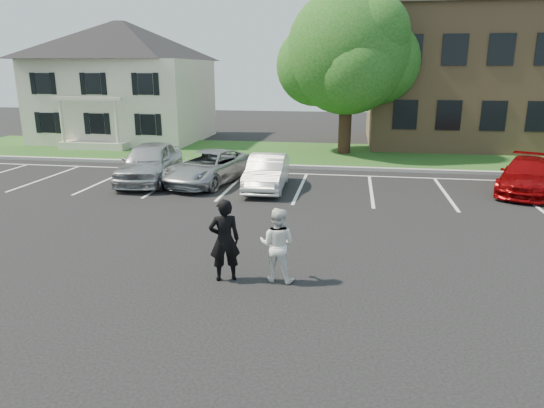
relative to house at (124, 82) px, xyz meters
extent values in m
plane|color=black|center=(13.00, -19.97, -3.83)|extent=(90.00, 90.00, 0.00)
cube|color=gray|center=(13.00, -7.97, -3.75)|extent=(40.00, 0.30, 0.15)
cube|color=#1B4411|center=(13.00, -3.97, -3.79)|extent=(44.00, 8.00, 0.08)
cube|color=silver|center=(1.80, -11.97, -3.82)|extent=(0.12, 5.20, 0.01)
cube|color=silver|center=(4.60, -11.97, -3.82)|extent=(0.12, 5.20, 0.01)
cube|color=silver|center=(7.40, -11.97, -3.82)|extent=(0.12, 5.20, 0.01)
cube|color=silver|center=(10.20, -11.97, -3.82)|extent=(0.12, 5.20, 0.01)
cube|color=silver|center=(13.00, -11.97, -3.82)|extent=(0.12, 5.20, 0.01)
cube|color=silver|center=(15.80, -11.97, -3.82)|extent=(0.12, 5.20, 0.01)
cube|color=silver|center=(18.60, -11.97, -3.82)|extent=(0.12, 5.20, 0.01)
cube|color=silver|center=(21.40, -11.97, -3.82)|extent=(0.12, 5.20, 0.01)
cube|color=silver|center=(14.40, -9.27, -3.82)|extent=(34.00, 0.12, 0.01)
cube|color=beige|center=(0.00, 0.03, -1.23)|extent=(10.00, 8.00, 5.20)
pyramid|color=black|center=(0.00, 0.03, 2.57)|extent=(10.30, 8.24, 2.40)
cube|color=beige|center=(0.00, -4.27, -3.58)|extent=(4.00, 1.60, 0.50)
cylinder|color=beige|center=(-1.70, -4.87, -2.48)|extent=(0.18, 0.18, 2.70)
cylinder|color=beige|center=(1.70, -4.87, -2.48)|extent=(0.18, 0.18, 2.70)
cube|color=beige|center=(0.00, -4.87, -0.83)|extent=(4.20, 0.25, 0.20)
cube|color=black|center=(0.00, -3.99, -2.33)|extent=(0.90, 0.06, 1.20)
cube|color=black|center=(0.00, -3.99, -0.03)|extent=(0.90, 0.06, 1.20)
cube|color=black|center=(-0.65, -3.99, -2.33)|extent=(0.32, 0.05, 1.25)
cube|color=black|center=(0.65, -3.99, -2.33)|extent=(0.32, 0.05, 1.25)
cube|color=black|center=(17.80, -3.00, -1.63)|extent=(1.30, 0.06, 1.60)
cube|color=black|center=(17.80, -3.00, 1.77)|extent=(1.30, 0.06, 1.60)
cube|color=black|center=(20.10, -3.00, -1.63)|extent=(1.30, 0.06, 1.60)
cube|color=black|center=(20.10, -3.00, 1.77)|extent=(1.30, 0.06, 1.60)
cube|color=black|center=(22.40, -3.00, -1.63)|extent=(1.30, 0.06, 1.60)
cube|color=black|center=(22.40, -3.00, 1.77)|extent=(1.30, 0.06, 1.60)
cube|color=black|center=(24.70, -3.00, -1.63)|extent=(1.30, 0.06, 1.60)
cylinder|color=black|center=(14.55, -3.54, -2.23)|extent=(0.70, 0.70, 3.20)
sphere|color=#11510D|center=(14.55, -3.54, 1.67)|extent=(6.60, 6.60, 6.60)
sphere|color=#11510D|center=(16.15, -2.84, 1.17)|extent=(4.60, 4.60, 4.60)
sphere|color=#11510D|center=(12.85, -3.14, 0.97)|extent=(4.40, 4.40, 4.40)
sphere|color=#11510D|center=(14.95, -5.04, 0.77)|extent=(4.00, 4.00, 4.00)
sphere|color=#11510D|center=(13.95, -1.94, 1.97)|extent=(4.20, 4.20, 4.20)
sphere|color=#11510D|center=(15.75, -4.44, 2.57)|extent=(3.80, 3.80, 3.80)
imported|color=black|center=(12.27, -21.01, -2.89)|extent=(0.81, 0.67, 1.89)
imported|color=white|center=(13.43, -20.85, -2.98)|extent=(0.90, 0.75, 1.69)
imported|color=#B1B1B5|center=(6.61, -11.84, -3.00)|extent=(2.51, 5.08, 1.66)
imported|color=#9C9EA3|center=(9.12, -11.72, -3.16)|extent=(3.34, 5.24, 1.35)
imported|color=silver|center=(11.70, -12.34, -3.16)|extent=(1.56, 4.11, 1.34)
imported|color=#7C0406|center=(21.67, -11.28, -3.17)|extent=(3.43, 4.88, 1.31)
camera|label=1|loc=(14.96, -30.84, 0.77)|focal=32.00mm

